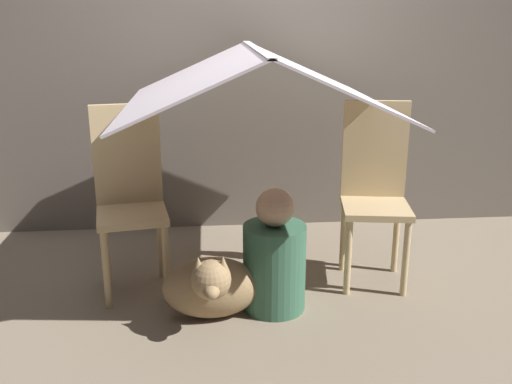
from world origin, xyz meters
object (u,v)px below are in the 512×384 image
at_px(chair_left, 130,194).
at_px(dog, 211,286).
at_px(person_front, 274,260).
at_px(chair_right, 375,187).

xyz_separation_m(chair_left, dog, (0.42, -0.41, -0.36)).
xyz_separation_m(chair_left, person_front, (0.75, -0.32, -0.27)).
relative_size(chair_left, dog, 2.08).
bearing_deg(chair_right, person_front, -143.42).
relative_size(chair_right, person_front, 1.57).
bearing_deg(dog, chair_left, 135.49).
xyz_separation_m(chair_right, person_front, (-0.60, -0.32, -0.27)).
height_order(chair_left, dog, chair_left).
height_order(chair_right, dog, chair_right).
bearing_deg(chair_left, person_front, -32.70).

